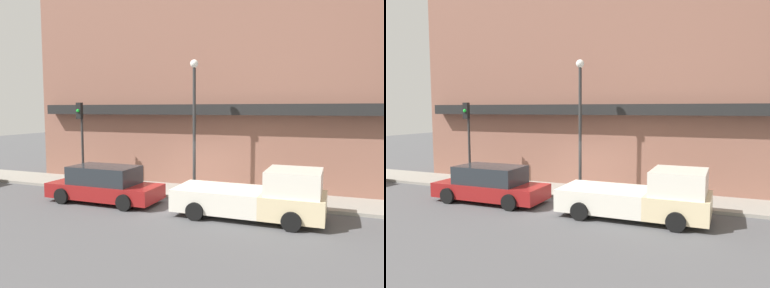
% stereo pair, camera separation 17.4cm
% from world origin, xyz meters
% --- Properties ---
extents(ground_plane, '(80.00, 80.00, 0.00)m').
position_xyz_m(ground_plane, '(0.00, 0.00, 0.00)').
color(ground_plane, '#4C4C4F').
extents(sidewalk, '(36.00, 2.57, 0.13)m').
position_xyz_m(sidewalk, '(0.00, 1.28, 0.07)').
color(sidewalk, gray).
rests_on(sidewalk, ground).
extents(building, '(19.80, 3.80, 11.04)m').
position_xyz_m(building, '(0.01, 4.05, 5.51)').
color(building, brown).
rests_on(building, ground).
extents(pickup_truck, '(5.33, 2.32, 1.84)m').
position_xyz_m(pickup_truck, '(3.53, -1.55, 0.79)').
color(pickup_truck, beige).
rests_on(pickup_truck, ground).
extents(parked_car, '(4.80, 2.03, 1.53)m').
position_xyz_m(parked_car, '(-2.96, -1.55, 0.74)').
color(parked_car, maroon).
rests_on(parked_car, ground).
extents(fire_hydrant, '(0.21, 0.21, 0.68)m').
position_xyz_m(fire_hydrant, '(-2.66, 0.50, 0.47)').
color(fire_hydrant, '#196633').
rests_on(fire_hydrant, sidewalk).
extents(street_lamp, '(0.36, 0.36, 5.90)m').
position_xyz_m(street_lamp, '(0.23, 0.63, 3.79)').
color(street_lamp, '#2D2D2D').
rests_on(street_lamp, sidewalk).
extents(traffic_light, '(0.28, 0.42, 4.09)m').
position_xyz_m(traffic_light, '(-5.84, 0.68, 2.92)').
color(traffic_light, '#2D2D2D').
rests_on(traffic_light, sidewalk).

